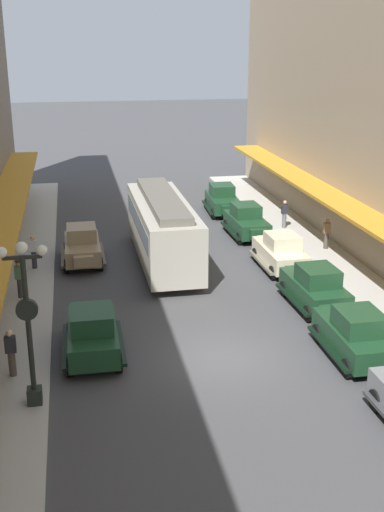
{
  "coord_description": "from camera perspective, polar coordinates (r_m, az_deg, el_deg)",
  "views": [
    {
      "loc": [
        -4.88,
        -19.63,
        10.67
      ],
      "look_at": [
        0.0,
        6.0,
        1.8
      ],
      "focal_mm": 44.84,
      "sensor_mm": 36.0,
      "label": 1
    }
  ],
  "objects": [
    {
      "name": "parked_car_0",
      "position": [
        31.26,
        7.91,
        0.46
      ],
      "size": [
        2.19,
        4.28,
        1.84
      ],
      "color": "beige",
      "rests_on": "ground"
    },
    {
      "name": "parked_car_2",
      "position": [
        36.31,
        4.9,
        3.17
      ],
      "size": [
        2.23,
        4.29,
        1.84
      ],
      "color": "#193D23",
      "rests_on": "ground"
    },
    {
      "name": "sidewalk_left",
      "position": [
        22.46,
        -16.41,
        -10.21
      ],
      "size": [
        3.0,
        60.0,
        0.15
      ],
      "primitive_type": "cube",
      "color": "#B7B5AD",
      "rests_on": "ground"
    },
    {
      "name": "parked_car_7",
      "position": [
        27.08,
        10.92,
        -2.63
      ],
      "size": [
        2.26,
        4.3,
        1.84
      ],
      "color": "#193D23",
      "rests_on": "ground"
    },
    {
      "name": "parked_car_1",
      "position": [
        41.23,
        2.73,
        5.11
      ],
      "size": [
        2.31,
        4.32,
        1.84
      ],
      "color": "#193D23",
      "rests_on": "ground"
    },
    {
      "name": "parked_car_3",
      "position": [
        23.2,
        14.37,
        -6.65
      ],
      "size": [
        2.16,
        4.27,
        1.84
      ],
      "color": "#193D23",
      "rests_on": "ground"
    },
    {
      "name": "ground_plane",
      "position": [
        22.87,
        2.85,
        -9.06
      ],
      "size": [
        200.0,
        200.0,
        0.0
      ],
      "primitive_type": "plane",
      "color": "#424244"
    },
    {
      "name": "pedestrian_5",
      "position": [
        34.37,
        11.91,
        2.0
      ],
      "size": [
        0.36,
        0.24,
        1.64
      ],
      "color": "#4C4238",
      "rests_on": "sidewalk_right"
    },
    {
      "name": "pedestrian_3",
      "position": [
        37.8,
        8.25,
        3.74
      ],
      "size": [
        0.36,
        0.24,
        1.64
      ],
      "color": "slate",
      "rests_on": "sidewalk_right"
    },
    {
      "name": "lamp_post_with_clock",
      "position": [
        19.27,
        -14.45,
        -5.37
      ],
      "size": [
        1.42,
        0.44,
        5.16
      ],
      "color": "black",
      "rests_on": "sidewalk_left"
    },
    {
      "name": "pedestrian_0",
      "position": [
        31.63,
        -13.95,
        0.38
      ],
      "size": [
        0.36,
        0.24,
        1.64
      ],
      "color": "#2D2D33",
      "rests_on": "sidewalk_left"
    },
    {
      "name": "parked_car_5",
      "position": [
        32.38,
        -9.77,
        1.01
      ],
      "size": [
        2.15,
        4.26,
        1.84
      ],
      "color": "#997F5B",
      "rests_on": "ground"
    },
    {
      "name": "parked_car_6",
      "position": [
        22.86,
        -8.87,
        -6.65
      ],
      "size": [
        2.18,
        4.27,
        1.84
      ],
      "color": "#193D23",
      "rests_on": "ground"
    },
    {
      "name": "streetcar",
      "position": [
        31.59,
        -2.62,
        2.64
      ],
      "size": [
        2.57,
        9.61,
        3.46
      ],
      "color": "#ADA899",
      "rests_on": "ground"
    },
    {
      "name": "pedestrian_2",
      "position": [
        21.88,
        -15.84,
        -8.27
      ],
      "size": [
        0.36,
        0.24,
        1.64
      ],
      "color": "#4C4238",
      "rests_on": "sidewalk_left"
    },
    {
      "name": "pedestrian_1",
      "position": [
        28.17,
        -15.14,
        -1.95
      ],
      "size": [
        0.36,
        0.28,
        1.67
      ],
      "color": "#2D2D33",
      "rests_on": "sidewalk_left"
    }
  ]
}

